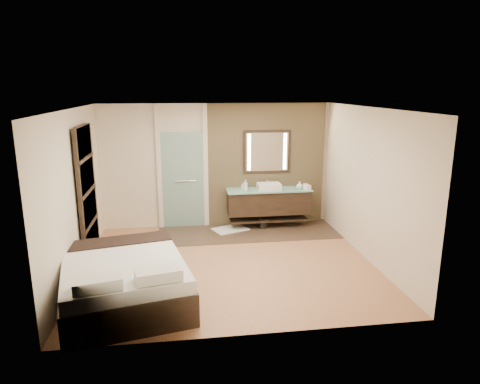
{
  "coord_description": "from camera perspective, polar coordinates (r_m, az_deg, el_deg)",
  "views": [
    {
      "loc": [
        -0.79,
        -6.98,
        3.04
      ],
      "look_at": [
        0.28,
        0.6,
        1.15
      ],
      "focal_mm": 32.0,
      "sensor_mm": 36.0,
      "label": 1
    }
  ],
  "objects": [
    {
      "name": "soap_bottle_c",
      "position": [
        9.43,
        7.94,
        0.92
      ],
      "size": [
        0.14,
        0.14,
        0.17
      ],
      "primitive_type": "imported",
      "rotation": [
        0.0,
        0.0,
        0.1
      ],
      "color": "#BFF0EC",
      "rests_on": "vanity"
    },
    {
      "name": "soap_bottle_a",
      "position": [
        9.14,
        0.73,
        0.9
      ],
      "size": [
        0.11,
        0.11,
        0.24
      ],
      "primitive_type": "imported",
      "rotation": [
        0.0,
        0.0,
        0.23
      ],
      "color": "silver",
      "rests_on": "vanity"
    },
    {
      "name": "frosted_door",
      "position": [
        9.38,
        -7.63,
        2.08
      ],
      "size": [
        1.1,
        0.12,
        2.7
      ],
      "color": "silver",
      "rests_on": "floor"
    },
    {
      "name": "shoji_partition",
      "position": [
        7.97,
        -19.65,
        -0.22
      ],
      "size": [
        0.06,
        1.2,
        2.4
      ],
      "color": "black",
      "rests_on": "floor"
    },
    {
      "name": "waste_bin",
      "position": [
        9.44,
        3.12,
        -4.2
      ],
      "size": [
        0.22,
        0.22,
        0.23
      ],
      "primitive_type": "cylinder",
      "rotation": [
        0.0,
        0.0,
        0.27
      ],
      "color": "black",
      "rests_on": "floor"
    },
    {
      "name": "mirror_unit",
      "position": [
        9.44,
        3.62,
        5.37
      ],
      "size": [
        1.06,
        0.04,
        0.96
      ],
      "color": "black",
      "rests_on": "stone_wall"
    },
    {
      "name": "bed",
      "position": [
        6.48,
        -15.18,
        -11.32
      ],
      "size": [
        2.08,
        2.4,
        0.81
      ],
      "rotation": [
        0.0,
        0.0,
        0.21
      ],
      "color": "black",
      "rests_on": "floor"
    },
    {
      "name": "vanity",
      "position": [
        9.43,
        3.81,
        -1.29
      ],
      "size": [
        1.85,
        0.55,
        0.88
      ],
      "color": "black",
      "rests_on": "stone_wall"
    },
    {
      "name": "tissue_box",
      "position": [
        9.39,
        8.95,
        0.62
      ],
      "size": [
        0.16,
        0.16,
        0.1
      ],
      "primitive_type": "cube",
      "rotation": [
        0.0,
        0.0,
        0.41
      ],
      "color": "white",
      "rests_on": "vanity"
    },
    {
      "name": "cup",
      "position": [
        9.52,
        8.71,
        0.81
      ],
      "size": [
        0.16,
        0.16,
        0.1
      ],
      "primitive_type": "imported",
      "rotation": [
        0.0,
        0.0,
        -0.4
      ],
      "color": "silver",
      "rests_on": "vanity"
    },
    {
      "name": "bath_mat",
      "position": [
        9.35,
        -1.31,
        -4.98
      ],
      "size": [
        0.86,
        0.74,
        0.02
      ],
      "primitive_type": "cube",
      "rotation": [
        0.0,
        0.0,
        0.39
      ],
      "color": "silver",
      "rests_on": "floor"
    },
    {
      "name": "stone_wall",
      "position": [
        9.54,
        3.53,
        3.64
      ],
      "size": [
        2.6,
        0.08,
        2.7
      ],
      "primitive_type": "cube",
      "color": "tan",
      "rests_on": "floor"
    },
    {
      "name": "tile_strip",
      "position": [
        9.21,
        1.1,
        -5.37
      ],
      "size": [
        3.8,
        1.3,
        0.01
      ],
      "primitive_type": "cube",
      "color": "#3E2F22",
      "rests_on": "floor"
    },
    {
      "name": "floor",
      "position": [
        7.66,
        -1.47,
        -9.52
      ],
      "size": [
        5.0,
        5.0,
        0.0
      ],
      "primitive_type": "plane",
      "color": "#A26844",
      "rests_on": "ground"
    },
    {
      "name": "soap_bottle_b",
      "position": [
        9.25,
        0.43,
        0.8
      ],
      "size": [
        0.1,
        0.1,
        0.17
      ],
      "primitive_type": "imported",
      "rotation": [
        0.0,
        0.0,
        -0.35
      ],
      "color": "#B2B2B2",
      "rests_on": "vanity"
    }
  ]
}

